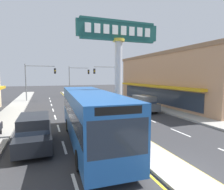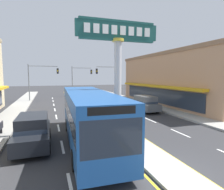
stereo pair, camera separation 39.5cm
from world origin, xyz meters
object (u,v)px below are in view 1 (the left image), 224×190
traffic_light_right_side (109,76)px  suv_far_right_lane (34,131)px  traffic_light_left_side (37,76)px  storefront_right (181,79)px  traffic_light_median_far (77,76)px  bus_near_right_lane (90,114)px  district_sign (118,74)px  suv_near_left_lane (143,103)px

traffic_light_right_side → suv_far_right_lane: traffic_light_right_side is taller
traffic_light_left_side → suv_far_right_lane: 22.15m
storefront_right → traffic_light_right_side: size_ratio=3.66×
storefront_right → traffic_light_right_side: bearing=130.3°
storefront_right → traffic_light_median_far: storefront_right is taller
traffic_light_left_side → bus_near_right_lane: 22.63m
traffic_light_median_far → storefront_right: bearing=-50.1°
traffic_light_median_far → suv_far_right_lane: size_ratio=1.34×
district_sign → traffic_light_median_far: bearing=87.3°
traffic_light_left_side → suv_near_left_lane: traffic_light_left_side is taller
traffic_light_right_side → suv_near_left_lane: traffic_light_right_side is taller
traffic_light_left_side → traffic_light_right_side: 12.43m
district_sign → suv_far_right_lane: bearing=-167.5°
traffic_light_right_side → traffic_light_median_far: bearing=129.3°
traffic_light_median_far → bus_near_right_lane: size_ratio=0.55×
traffic_light_left_side → traffic_light_right_side: same height
traffic_light_median_far → bus_near_right_lane: 27.96m
bus_near_right_lane → suv_far_right_lane: (-3.30, 0.32, -0.88)m
district_sign → suv_near_left_lane: bearing=48.3°
storefront_right → suv_near_left_lane: 9.64m
traffic_light_left_side → traffic_light_median_far: size_ratio=1.00×
traffic_light_median_far → suv_near_left_lane: 20.15m
suv_near_left_lane → bus_near_right_lane: bearing=-135.9°
district_sign → storefront_right: size_ratio=0.36×
traffic_light_left_side → suv_near_left_lane: bearing=-49.0°
suv_far_right_lane → traffic_light_left_side: bearing=90.7°
district_sign → bus_near_right_lane: (-2.62, -1.63, -2.52)m
district_sign → storefront_right: district_sign is taller
bus_near_right_lane → suv_far_right_lane: size_ratio=2.45×
traffic_light_left_side → traffic_light_right_side: (12.41, -0.70, 0.00)m
traffic_light_right_side → traffic_light_median_far: (-4.97, 6.07, -0.05)m
storefront_right → bus_near_right_lane: (-17.05, -11.84, -1.90)m
traffic_light_median_far → traffic_light_right_side: bearing=-50.7°
traffic_light_right_side → traffic_light_left_side: bearing=176.8°
traffic_light_left_side → district_sign: bearing=-73.2°
traffic_light_right_side → suv_near_left_lane: bearing=-91.2°
storefront_right → traffic_light_left_side: (-20.64, 10.38, 0.48)m
bus_near_right_lane → suv_far_right_lane: 3.43m
district_sign → suv_far_right_lane: 6.95m
district_sign → traffic_light_right_side: (6.21, 19.90, -0.14)m
traffic_light_right_side → traffic_light_median_far: size_ratio=1.00×
suv_near_left_lane → suv_far_right_lane: bearing=-146.1°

